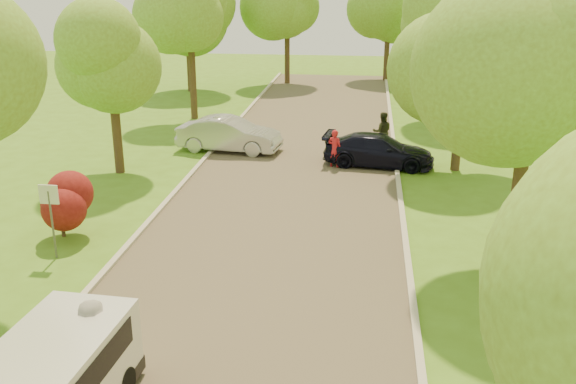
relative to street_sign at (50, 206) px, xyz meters
The scene contains 21 objects.
ground 7.22m from the street_sign, 34.59° to the right, with size 100.00×100.00×0.00m, color #49751C.
road 7.22m from the street_sign, 34.59° to the left, with size 8.00×60.00×0.01m, color #4C4438.
curb_left 4.62m from the street_sign, 66.37° to the left, with size 0.18×60.00×0.12m, color #B2AD9E.
curb_right 10.74m from the street_sign, 22.10° to the left, with size 0.18×60.00×0.12m, color #B2AD9E.
street_sign is the anchor object (origin of this frame).
red_shrub 1.65m from the street_sign, 108.43° to the left, with size 1.70×1.70×1.95m.
tree_l_midb 8.61m from the street_sign, 97.22° to the left, with size 4.30×4.20×6.62m.
tree_l_far 18.43m from the street_sign, 91.87° to the left, with size 4.92×4.80×7.79m.
tree_r_mida 13.46m from the street_sign, ahead, with size 5.13×5.00×7.95m.
tree_r_midb 16.27m from the street_sign, 38.90° to the left, with size 4.51×4.40×7.01m.
tree_r_far 24.25m from the street_sign, 56.91° to the left, with size 5.33×5.20×8.34m.
tree_bg_a 26.44m from the street_sign, 96.53° to the left, with size 5.12×5.00×7.72m.
tree_bg_b 31.57m from the street_sign, 63.40° to the left, with size 5.12×5.00×7.95m.
tree_bg_c 30.35m from the street_sign, 84.26° to the left, with size 4.92×4.80×7.33m.
tree_bg_d 33.74m from the street_sign, 72.61° to the left, with size 5.12×5.00×7.72m.
silver_sedan 11.97m from the street_sign, 77.91° to the left, with size 1.61×4.61×1.52m, color #ADAEB2.
dark_sedan 13.70m from the street_sign, 48.27° to the left, with size 1.84×4.53×1.32m, color black.
longboard 6.80m from the street_sign, 57.26° to the right, with size 0.27×0.92×0.11m.
skateboarder 6.66m from the street_sign, 57.26° to the right, with size 1.15×0.66×1.78m, color gray.
person_striped 12.22m from the street_sign, 53.19° to the left, with size 0.58×0.38×1.58m, color #B31A24.
person_olive 15.58m from the street_sign, 53.45° to the left, with size 0.86×0.67×1.77m, color #2B2F1C.
Camera 1 is at (2.75, -11.58, 7.73)m, focal length 40.00 mm.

